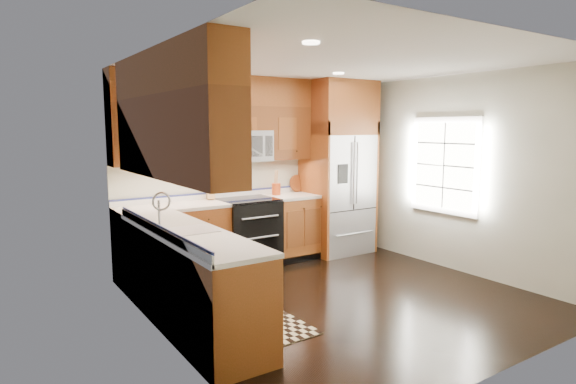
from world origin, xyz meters
TOP-DOWN VIEW (x-y plane):
  - ground at (0.00, 0.00)m, footprint 4.00×4.00m
  - wall_back at (0.00, 2.00)m, footprint 4.00×0.02m
  - wall_left at (-2.00, 0.00)m, footprint 0.02×4.00m
  - wall_right at (2.00, 0.00)m, footprint 0.02×4.00m
  - window at (1.98, 0.20)m, footprint 0.04×1.10m
  - base_cabinets at (-1.23, 0.90)m, footprint 2.85×3.00m
  - countertop at (-1.09, 1.01)m, footprint 2.86×3.01m
  - upper_cabinets at (-1.15, 1.09)m, footprint 2.85×3.00m
  - range at (-0.25, 1.67)m, footprint 0.76×0.67m
  - microwave at (-0.25, 1.80)m, footprint 0.76×0.40m
  - refrigerator at (1.30, 1.63)m, footprint 0.98×0.75m
  - sink_faucet at (-1.73, 0.23)m, footprint 0.54×0.44m
  - rug at (-1.20, 0.05)m, footprint 0.93×1.49m
  - knife_block at (-0.69, 1.92)m, footprint 0.13×0.15m
  - utensil_crock at (0.29, 1.81)m, footprint 0.14×0.14m
  - cutting_board at (0.75, 1.94)m, footprint 0.27×0.27m

SIDE VIEW (x-z plane):
  - ground at x=0.00m, z-range 0.00..0.00m
  - rug at x=-1.20m, z-range 0.00..0.01m
  - base_cabinets at x=-1.23m, z-range 0.00..0.90m
  - range at x=-0.25m, z-range 0.00..0.94m
  - countertop at x=-1.09m, z-range 0.90..0.94m
  - cutting_board at x=0.75m, z-range 0.94..0.96m
  - sink_faucet at x=-1.73m, z-range 0.81..1.18m
  - knife_block at x=-0.69m, z-range 0.92..1.18m
  - utensil_crock at x=0.29m, z-range 0.88..1.24m
  - wall_back at x=0.00m, z-range 0.00..2.60m
  - wall_left at x=-2.00m, z-range 0.00..2.60m
  - wall_right at x=2.00m, z-range 0.00..2.60m
  - refrigerator at x=1.30m, z-range 0.00..2.60m
  - window at x=1.98m, z-range 0.75..2.05m
  - microwave at x=-0.25m, z-range 1.45..1.87m
  - upper_cabinets at x=-1.15m, z-range 1.45..2.60m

